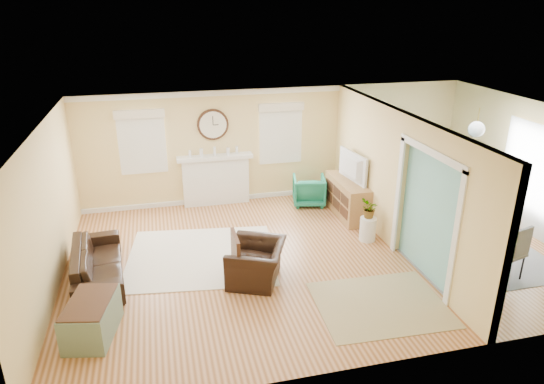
{
  "coord_description": "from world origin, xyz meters",
  "views": [
    {
      "loc": [
        -2.72,
        -7.57,
        4.39
      ],
      "look_at": [
        -0.8,
        0.3,
        1.2
      ],
      "focal_mm": 32.0,
      "sensor_mm": 36.0,
      "label": 1
    }
  ],
  "objects_px": {
    "green_chair": "(309,190)",
    "credenza": "(347,198)",
    "dining_table": "(463,231)",
    "sofa": "(98,263)",
    "eames_chair": "(257,263)"
  },
  "relations": [
    {
      "from": "sofa",
      "to": "credenza",
      "type": "bearing_deg",
      "value": -78.77
    },
    {
      "from": "eames_chair",
      "to": "green_chair",
      "type": "bearing_deg",
      "value": 171.25
    },
    {
      "from": "green_chair",
      "to": "credenza",
      "type": "relative_size",
      "value": 0.49
    },
    {
      "from": "sofa",
      "to": "dining_table",
      "type": "xyz_separation_m",
      "value": [
        6.66,
        -0.43,
        0.02
      ]
    },
    {
      "from": "green_chair",
      "to": "sofa",
      "type": "bearing_deg",
      "value": 39.61
    },
    {
      "from": "green_chair",
      "to": "eames_chair",
      "type": "bearing_deg",
      "value": 70.47
    },
    {
      "from": "credenza",
      "to": "eames_chair",
      "type": "bearing_deg",
      "value": -138.91
    },
    {
      "from": "sofa",
      "to": "green_chair",
      "type": "relative_size",
      "value": 2.72
    },
    {
      "from": "credenza",
      "to": "dining_table",
      "type": "distance_m",
      "value": 2.48
    },
    {
      "from": "credenza",
      "to": "sofa",
      "type": "bearing_deg",
      "value": -163.77
    },
    {
      "from": "sofa",
      "to": "credenza",
      "type": "height_order",
      "value": "credenza"
    },
    {
      "from": "eames_chair",
      "to": "dining_table",
      "type": "relative_size",
      "value": 0.56
    },
    {
      "from": "eames_chair",
      "to": "credenza",
      "type": "xyz_separation_m",
      "value": [
        2.48,
        2.17,
        0.07
      ]
    },
    {
      "from": "green_chair",
      "to": "credenza",
      "type": "bearing_deg",
      "value": 141.32
    },
    {
      "from": "eames_chair",
      "to": "green_chair",
      "type": "relative_size",
      "value": 1.38
    }
  ]
}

